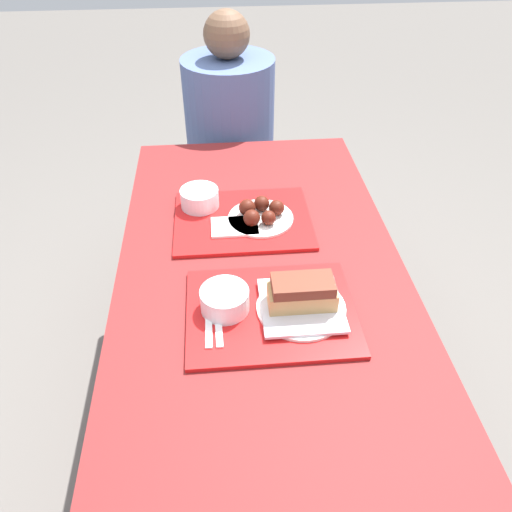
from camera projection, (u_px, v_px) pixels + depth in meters
name	position (u px, v px, depth m)	size (l,w,h in m)	color
ground_plane	(261.00, 427.00, 1.77)	(12.00, 12.00, 0.00)	#605B56
picnic_table	(262.00, 302.00, 1.37)	(0.77, 1.52, 0.73)	maroon
picnic_bench_far	(241.00, 192.00, 2.29)	(0.73, 0.28, 0.44)	maroon
tray_near	(271.00, 312.00, 1.20)	(0.40, 0.32, 0.01)	red
tray_far	(243.00, 220.00, 1.49)	(0.40, 0.32, 0.01)	red
bowl_coleslaw_near	(225.00, 299.00, 1.18)	(0.12, 0.12, 0.06)	silver
brisket_sandwich_plate	(302.00, 299.00, 1.17)	(0.21, 0.21, 0.09)	white
plastic_fork_near	(209.00, 320.00, 1.16)	(0.02, 0.17, 0.00)	white
plastic_knife_near	(218.00, 319.00, 1.17)	(0.02, 0.17, 0.00)	white
condiment_packet	(280.00, 288.00, 1.25)	(0.04, 0.03, 0.01)	#3F3F47
bowl_coleslaw_far	(200.00, 197.00, 1.52)	(0.12, 0.12, 0.06)	silver
wings_plate_far	(260.00, 213.00, 1.47)	(0.19, 0.19, 0.06)	white
napkin_far	(235.00, 227.00, 1.45)	(0.14, 0.10, 0.01)	white
person_seated_across	(230.00, 117.00, 2.06)	(0.37, 0.37, 0.70)	#4C6093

